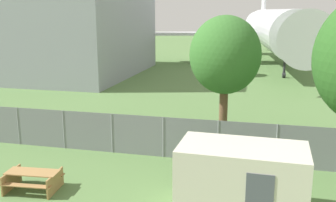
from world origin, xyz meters
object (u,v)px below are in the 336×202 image
at_px(airplane, 274,29).
at_px(tree_left_of_cabin, 225,56).
at_px(portable_cabin, 242,180).
at_px(picnic_bench_near_cabin, 33,178).

bearing_deg(airplane, tree_left_of_cabin, -11.74).
relative_size(portable_cabin, picnic_bench_near_cabin, 2.04).
distance_m(airplane, tree_left_of_cabin, 31.57).
relative_size(portable_cabin, tree_left_of_cabin, 0.65).
bearing_deg(tree_left_of_cabin, portable_cabin, -79.29).
distance_m(portable_cabin, picnic_bench_near_cabin, 7.84).
relative_size(picnic_bench_near_cabin, tree_left_of_cabin, 0.32).
bearing_deg(picnic_bench_near_cabin, portable_cabin, 0.95).
bearing_deg(airplane, picnic_bench_near_cabin, -20.05).
bearing_deg(portable_cabin, airplane, 89.32).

